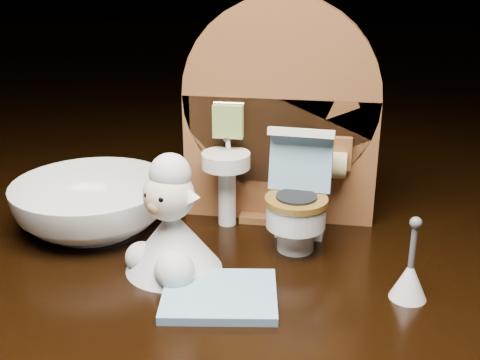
# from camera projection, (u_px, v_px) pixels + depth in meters

# --- Properties ---
(backdrop_panel) EXTENTS (0.13, 0.05, 0.15)m
(backdrop_panel) POSITION_uv_depth(u_px,v_px,m) (279.00, 126.00, 0.40)
(backdrop_panel) COLOR brown
(backdrop_panel) RESTS_ON ground
(toy_toilet) EXTENTS (0.04, 0.05, 0.08)m
(toy_toilet) POSITION_uv_depth(u_px,v_px,m) (298.00, 204.00, 0.37)
(toy_toilet) COLOR white
(toy_toilet) RESTS_ON ground
(bath_mat) EXTENTS (0.07, 0.06, 0.00)m
(bath_mat) POSITION_uv_depth(u_px,v_px,m) (220.00, 296.00, 0.32)
(bath_mat) COLOR #78A8CA
(bath_mat) RESTS_ON ground
(toilet_brush) EXTENTS (0.02, 0.02, 0.05)m
(toilet_brush) POSITION_uv_depth(u_px,v_px,m) (410.00, 277.00, 0.32)
(toilet_brush) COLOR white
(toilet_brush) RESTS_ON ground
(plush_lamb) EXTENTS (0.06, 0.06, 0.07)m
(plush_lamb) POSITION_uv_depth(u_px,v_px,m) (171.00, 231.00, 0.34)
(plush_lamb) COLOR silver
(plush_lamb) RESTS_ON ground
(ceramic_bowl) EXTENTS (0.13, 0.13, 0.03)m
(ceramic_bowl) POSITION_uv_depth(u_px,v_px,m) (93.00, 206.00, 0.40)
(ceramic_bowl) COLOR white
(ceramic_bowl) RESTS_ON ground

